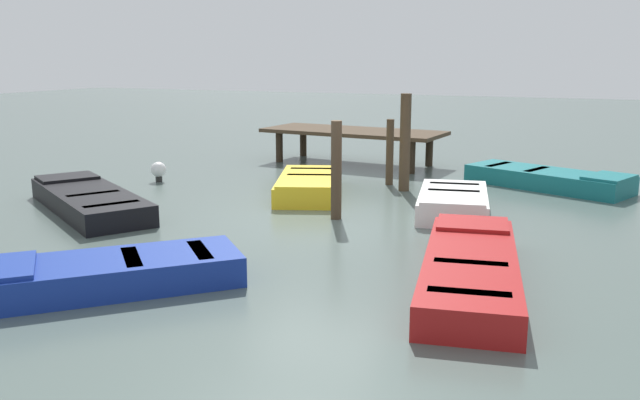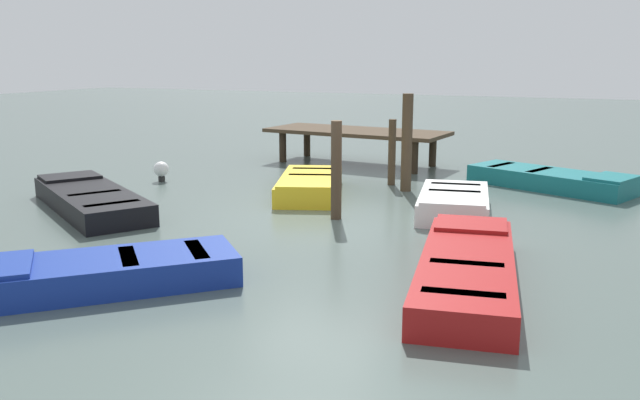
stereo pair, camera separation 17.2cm
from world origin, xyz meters
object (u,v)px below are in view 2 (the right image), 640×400
rowboat_red (467,268)px  rowboat_white (454,202)px  rowboat_blue (107,271)px  mooring_piling_mid_left (407,143)px  rowboat_yellow (310,185)px  marker_buoy (161,170)px  mooring_piling_near_right (392,152)px  mooring_piling_center (336,171)px  rowboat_teal (551,179)px  rowboat_black (90,199)px  dock_segment (356,134)px

rowboat_red → rowboat_white: size_ratio=1.48×
rowboat_blue → rowboat_white: size_ratio=1.11×
rowboat_blue → mooring_piling_mid_left: bearing=-146.6°
rowboat_red → mooring_piling_mid_left: size_ratio=1.96×
rowboat_red → rowboat_yellow: size_ratio=1.28×
rowboat_red → marker_buoy: size_ratio=8.78×
rowboat_blue → mooring_piling_near_right: size_ratio=2.08×
marker_buoy → mooring_piling_center: bearing=-18.6°
rowboat_teal → mooring_piling_near_right: bearing=-140.9°
rowboat_teal → rowboat_white: size_ratio=1.34×
marker_buoy → mooring_piling_near_right: bearing=19.4°
rowboat_black → rowboat_yellow: 4.52m
rowboat_red → mooring_piling_near_right: (-3.06, 6.24, 0.55)m
dock_segment → rowboat_teal: size_ratio=1.35×
rowboat_teal → rowboat_white: same height
rowboat_yellow → rowboat_white: size_ratio=1.15×
rowboat_white → rowboat_black: bearing=-79.5°
rowboat_black → rowboat_teal: 9.97m
rowboat_white → mooring_piling_mid_left: (-1.47, 1.74, 0.86)m
rowboat_yellow → mooring_piling_near_right: (1.26, 1.81, 0.55)m
rowboat_black → rowboat_teal: (8.04, 5.90, 0.00)m
dock_segment → marker_buoy: dock_segment is taller
rowboat_white → rowboat_blue: bearing=-38.9°
rowboat_black → rowboat_white: (6.57, 2.58, 0.00)m
rowboat_black → rowboat_blue: size_ratio=1.28×
rowboat_teal → rowboat_yellow: bearing=-126.4°
rowboat_yellow → mooring_piling_center: (1.35, -1.80, 0.69)m
rowboat_red → rowboat_teal: (0.40, 7.27, 0.00)m
mooring_piling_near_right → marker_buoy: (-5.18, -1.83, -0.48)m
rowboat_red → rowboat_blue: bearing=105.8°
rowboat_teal → marker_buoy: marker_buoy is taller
marker_buoy → rowboat_white: bearing=-3.7°
rowboat_white → mooring_piling_center: 2.40m
rowboat_blue → rowboat_teal: bearing=-160.7°
rowboat_yellow → mooring_piling_near_right: size_ratio=2.15×
mooring_piling_mid_left → mooring_piling_near_right: (-0.51, 0.56, -0.31)m
rowboat_blue → mooring_piling_mid_left: 7.94m
rowboat_yellow → mooring_piling_center: 2.35m
dock_segment → mooring_piling_near_right: 3.14m
rowboat_red → marker_buoy: bearing=52.1°
dock_segment → rowboat_white: (3.84, -4.83, -0.62)m
rowboat_black → mooring_piling_near_right: size_ratio=2.67×
rowboat_blue → mooring_piling_center: bearing=-149.6°
mooring_piling_mid_left → mooring_piling_center: mooring_piling_mid_left is taller
rowboat_yellow → rowboat_teal: bearing=101.0°
rowboat_yellow → mooring_piling_mid_left: mooring_piling_mid_left is taller
mooring_piling_near_right → rowboat_red: bearing=-63.9°
dock_segment → mooring_piling_near_right: bearing=-48.4°
rowboat_white → mooring_piling_near_right: bearing=-150.0°
rowboat_black → rowboat_white: bearing=-126.2°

